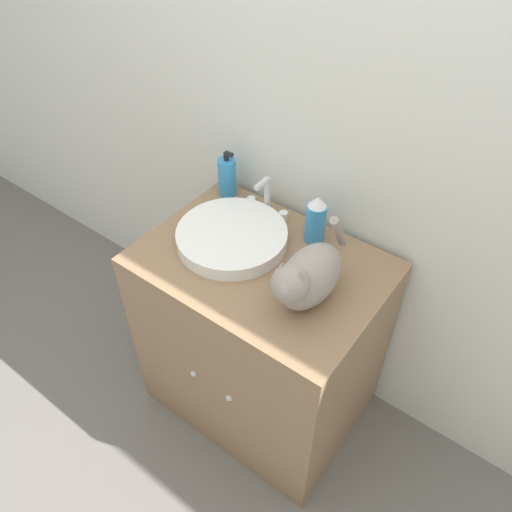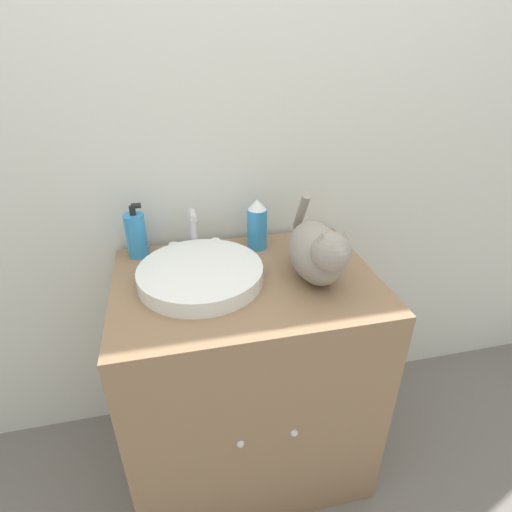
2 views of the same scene
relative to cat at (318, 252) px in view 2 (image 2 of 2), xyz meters
name	(u,v)px [view 2 (image 2 of 2)]	position (x,y,z in m)	size (l,w,h in m)	color
wall_back	(225,121)	(-0.21, 0.39, 0.31)	(6.00, 0.05, 2.50)	silver
vanity_cabinet	(248,376)	(-0.21, 0.06, -0.52)	(0.82, 0.60, 0.84)	#8C6B4C
sink_basin	(201,274)	(-0.35, 0.07, -0.08)	(0.38, 0.38, 0.05)	white
faucet	(194,234)	(-0.35, 0.27, -0.04)	(0.18, 0.08, 0.16)	silver
cat	(318,252)	(0.00, 0.00, 0.00)	(0.15, 0.37, 0.24)	gray
soap_bottle	(136,235)	(-0.54, 0.29, -0.02)	(0.07, 0.07, 0.19)	#338CCC
spray_bottle	(257,225)	(-0.13, 0.25, -0.01)	(0.07, 0.07, 0.18)	#338CCC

